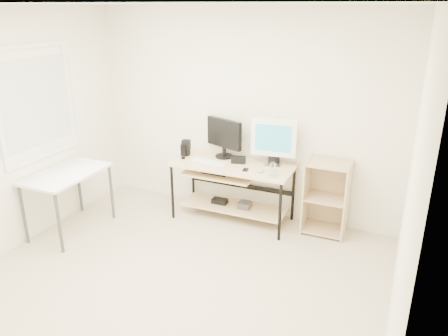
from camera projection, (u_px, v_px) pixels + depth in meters
room at (149, 159)px, 3.85m from camera, size 4.01×4.01×2.62m
desk at (231, 180)px, 5.47m from camera, size 1.50×0.65×0.75m
side_table at (67, 179)px, 5.14m from camera, size 0.60×1.00×0.75m
shelf_unit at (327, 196)px, 5.20m from camera, size 0.50×0.40×0.90m
black_monitor at (224, 136)px, 5.53m from camera, size 0.53×0.25×0.50m
white_imac at (274, 139)px, 5.22m from camera, size 0.55×0.17×0.58m
keyboard at (209, 162)px, 5.45m from camera, size 0.47×0.18×0.02m
mouse at (260, 170)px, 5.13m from camera, size 0.11×0.13×0.04m
center_speaker at (238, 160)px, 5.40m from camera, size 0.19×0.12×0.09m
speaker_left at (186, 147)px, 5.67m from camera, size 0.12×0.12×0.20m
speaker_right at (274, 160)px, 5.35m from camera, size 0.13×0.13×0.12m
audio_controller at (184, 150)px, 5.65m from camera, size 0.08×0.05×0.16m
volume_puck at (183, 158)px, 5.56m from camera, size 0.07×0.07×0.02m
smartphone at (246, 170)px, 5.19m from camera, size 0.08×0.12×0.01m
coaster at (272, 176)px, 5.00m from camera, size 0.11×0.11×0.01m
drinking_glass at (273, 170)px, 4.97m from camera, size 0.09×0.09×0.15m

